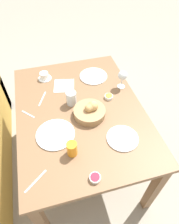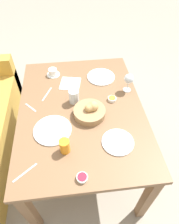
# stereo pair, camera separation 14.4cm
# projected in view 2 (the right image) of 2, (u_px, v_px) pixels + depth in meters

# --- Properties ---
(ground_plane) EXTENTS (10.00, 10.00, 0.00)m
(ground_plane) POSITION_uv_depth(u_px,v_px,m) (83.00, 157.00, 2.05)
(ground_plane) COLOR gray
(dining_table) EXTENTS (1.26, 0.93, 0.74)m
(dining_table) POSITION_uv_depth(u_px,v_px,m) (81.00, 117.00, 1.58)
(dining_table) COLOR brown
(dining_table) RESTS_ON ground_plane
(bread_basket) EXTENTS (0.23, 0.23, 0.11)m
(bread_basket) POSITION_uv_depth(u_px,v_px,m) (90.00, 111.00, 1.43)
(bread_basket) COLOR #99754C
(bread_basket) RESTS_ON dining_table
(plate_near_left) EXTENTS (0.21, 0.21, 0.01)m
(plate_near_left) POSITION_uv_depth(u_px,v_px,m) (118.00, 142.00, 1.30)
(plate_near_left) COLOR white
(plate_near_left) RESTS_ON dining_table
(plate_near_right) EXTENTS (0.24, 0.24, 0.01)m
(plate_near_right) POSITION_uv_depth(u_px,v_px,m) (101.00, 77.00, 1.75)
(plate_near_right) COLOR white
(plate_near_right) RESTS_ON dining_table
(plate_far_center) EXTENTS (0.26, 0.26, 0.01)m
(plate_far_center) POSITION_uv_depth(u_px,v_px,m) (53.00, 130.00, 1.36)
(plate_far_center) COLOR white
(plate_far_center) RESTS_ON dining_table
(juice_glass) EXTENTS (0.07, 0.07, 0.10)m
(juice_glass) POSITION_uv_depth(u_px,v_px,m) (65.00, 146.00, 1.22)
(juice_glass) COLOR orange
(juice_glass) RESTS_ON dining_table
(water_tumbler) EXTENTS (0.08, 0.08, 0.11)m
(water_tumbler) POSITION_uv_depth(u_px,v_px,m) (74.00, 96.00, 1.51)
(water_tumbler) COLOR silver
(water_tumbler) RESTS_ON dining_table
(wine_glass) EXTENTS (0.08, 0.08, 0.16)m
(wine_glass) POSITION_uv_depth(u_px,v_px,m) (129.00, 79.00, 1.56)
(wine_glass) COLOR silver
(wine_glass) RESTS_ON dining_table
(coffee_cup) EXTENTS (0.11, 0.11, 0.06)m
(coffee_cup) POSITION_uv_depth(u_px,v_px,m) (53.00, 72.00, 1.76)
(coffee_cup) COLOR white
(coffee_cup) RESTS_ON dining_table
(jam_bowl_berry) EXTENTS (0.07, 0.07, 0.03)m
(jam_bowl_berry) POSITION_uv_depth(u_px,v_px,m) (82.00, 178.00, 1.13)
(jam_bowl_berry) COLOR white
(jam_bowl_berry) RESTS_ON dining_table
(jam_bowl_honey) EXTENTS (0.07, 0.07, 0.03)m
(jam_bowl_honey) POSITION_uv_depth(u_px,v_px,m) (112.00, 99.00, 1.55)
(jam_bowl_honey) COLOR white
(jam_bowl_honey) RESTS_ON dining_table
(fork_silver) EXTENTS (0.15, 0.08, 0.00)m
(fork_silver) POSITION_uv_depth(u_px,v_px,m) (47.00, 94.00, 1.61)
(fork_silver) COLOR #B7B7BC
(fork_silver) RESTS_ON dining_table
(knife_silver) EXTENTS (0.11, 0.13, 0.00)m
(knife_silver) POSITION_uv_depth(u_px,v_px,m) (25.00, 173.00, 1.16)
(knife_silver) COLOR #B7B7BC
(knife_silver) RESTS_ON dining_table
(spoon_coffee) EXTENTS (0.10, 0.09, 0.00)m
(spoon_coffee) POSITION_uv_depth(u_px,v_px,m) (31.00, 108.00, 1.51)
(spoon_coffee) COLOR #B7B7BC
(spoon_coffee) RESTS_ON dining_table
(napkin) EXTENTS (0.20, 0.20, 0.00)m
(napkin) POSITION_uv_depth(u_px,v_px,m) (70.00, 84.00, 1.70)
(napkin) COLOR white
(napkin) RESTS_ON dining_table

